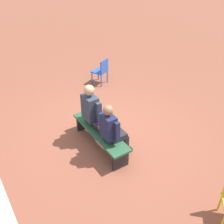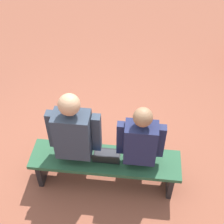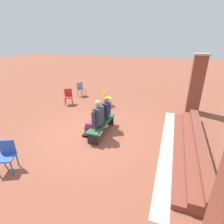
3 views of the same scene
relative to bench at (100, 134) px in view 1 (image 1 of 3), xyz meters
The scene contains 6 objects.
ground_plane 0.49m from the bench, 52.27° to the right, with size 60.00×60.00×0.00m, color brown.
bench is the anchor object (origin of this frame).
person_student 0.54m from the bench, behind, with size 0.53×0.67×1.33m.
person_adult 0.53m from the bench, 11.94° to the right, with size 0.60×0.76×1.44m.
laptop 0.15m from the bench, 142.46° to the left, with size 0.32×0.29×0.21m.
plastic_chair_far_left 3.12m from the bench, 31.73° to the right, with size 0.56×0.56×0.84m.
Camera 1 is at (-4.19, 2.55, 4.01)m, focal length 42.00 mm.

